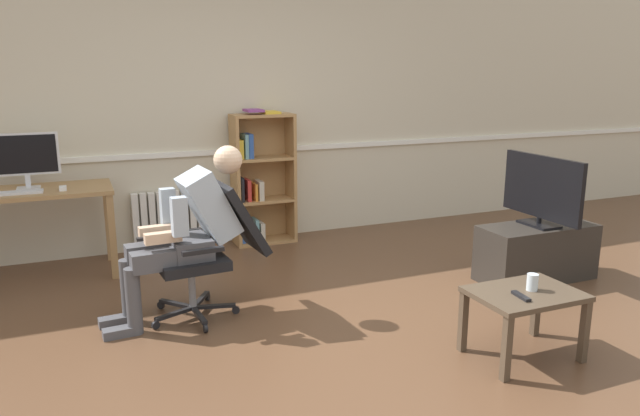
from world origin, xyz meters
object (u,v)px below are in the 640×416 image
Objects in this scene: computer_mouse at (63,188)px; coffee_table at (525,302)px; tv_stand at (536,252)px; computer_desk at (24,203)px; keyboard at (17,193)px; radiator at (173,220)px; tv_screen at (542,189)px; office_chair at (213,244)px; bookshelf at (260,180)px; spare_remote at (521,296)px; imac_monitor at (25,157)px; drinking_glass at (532,282)px; person_seated at (186,229)px.

coffee_table is at bearing -45.61° from computer_mouse.
computer_desk is at bearing 156.94° from tv_stand.
keyboard is at bearing -176.57° from computer_mouse.
radiator is 3.38m from tv_screen.
office_chair is (0.96, -1.19, -0.25)m from computer_mouse.
tv_stand is (2.63, -0.35, -0.29)m from office_chair.
spare_remote is at bearing -78.27° from bookshelf.
radiator is 0.89× the size of tv_screen.
keyboard is at bearing -102.21° from computer_desk.
imac_monitor is at bearing 142.99° from computer_mouse.
computer_desk is 1.02× the size of bookshelf.
imac_monitor reaches higher than tv_screen.
computer_desk is 1.40× the size of tv_stand.
drinking_glass is at bearing -43.18° from computer_desk.
spare_remote reaches higher than coffee_table.
imac_monitor is 0.39× the size of bookshelf.
spare_remote is at bearing -64.73° from radiator.
tv_screen is at bearing -47.45° from bookshelf.
person_seated is at bearing 145.39° from spare_remote.
tv_screen is (1.79, -1.95, 0.13)m from bookshelf.
drinking_glass is 0.16m from spare_remote.
bookshelf reaches higher than computer_desk.
radiator is 1.71m from office_chair.
computer_desk is at bearing 136.82° from drinking_glass.
tv_screen is (2.64, -2.04, 0.48)m from radiator.
tv_screen reaches higher than radiator.
computer_desk is 3.92m from coffee_table.
coffee_table is at bearing -135.31° from tv_stand.
tv_screen is at bearing -24.24° from imac_monitor.
tv_screen is at bearing -37.71° from radiator.
keyboard is at bearing -108.35° from imac_monitor.
bookshelf is at bearing 7.99° from computer_desk.
computer_desk is 0.38m from imac_monitor.
bookshelf is 3.13m from spare_remote.
imac_monitor is at bearing 155.76° from tv_stand.
keyboard is 3.89m from drinking_glass.
coffee_table is 4.25× the size of spare_remote.
drinking_glass is (2.91, -2.56, -0.29)m from keyboard.
imac_monitor reaches higher than coffee_table.
computer_mouse is at bearing -167.00° from bookshelf.
computer_mouse is 0.67× the size of spare_remote.
tv_stand is 1.47m from drinking_glass.
tv_stand is 9.60× the size of drinking_glass.
person_seated reaches higher than spare_remote.
bookshelf reaches higher than drinking_glass.
person_seated is 2.21m from spare_remote.
tv_stand is 1.49m from coffee_table.
tv_screen is at bearing 78.19° from office_chair.
radiator is at bearing 28.45° from computer_mouse.
imac_monitor is at bearing -142.91° from office_chair.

